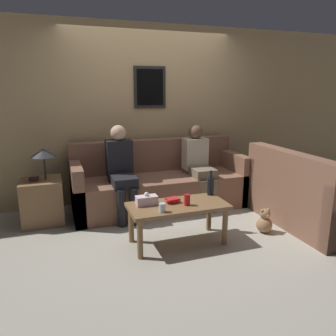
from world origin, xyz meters
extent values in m
plane|color=#ADA899|center=(0.00, 0.00, 0.00)|extent=(16.00, 16.00, 0.00)
cube|color=tan|center=(0.00, 1.00, 1.30)|extent=(9.00, 0.06, 2.60)
cube|color=black|center=(0.00, 0.96, 1.70)|extent=(0.48, 0.02, 0.60)
cube|color=silver|center=(0.00, 0.95, 1.70)|extent=(0.40, 0.01, 0.52)
cube|color=brown|center=(0.00, 0.48, 0.24)|extent=(2.46, 0.89, 0.48)
cube|color=brown|center=(0.00, 0.82, 0.71)|extent=(2.46, 0.20, 0.47)
cube|color=brown|center=(-1.16, 0.48, 0.37)|extent=(0.14, 0.89, 0.74)
cube|color=brown|center=(1.16, 0.48, 0.37)|extent=(0.14, 0.89, 0.74)
cube|color=brown|center=(1.63, -0.69, 0.24)|extent=(0.89, 1.53, 0.48)
cube|color=brown|center=(1.28, -0.69, 0.71)|extent=(0.20, 1.53, 0.47)
cube|color=brown|center=(1.63, 0.01, 0.37)|extent=(0.89, 0.14, 0.74)
cube|color=olive|center=(-0.17, -0.66, 0.44)|extent=(1.08, 0.51, 0.04)
cylinder|color=olive|center=(-0.65, -0.86, 0.21)|extent=(0.06, 0.06, 0.42)
cylinder|color=olive|center=(0.31, -0.86, 0.21)|extent=(0.06, 0.06, 0.42)
cylinder|color=olive|center=(-0.65, -0.47, 0.21)|extent=(0.06, 0.06, 0.42)
cylinder|color=olive|center=(0.31, -0.47, 0.21)|extent=(0.06, 0.06, 0.42)
cube|color=olive|center=(-1.59, 0.45, 0.28)|extent=(0.50, 0.50, 0.57)
cylinder|color=#262628|center=(-1.53, 0.45, 0.73)|extent=(0.02, 0.02, 0.31)
cone|color=#2D2D33|center=(-1.53, 0.45, 0.91)|extent=(0.31, 0.31, 0.10)
cube|color=red|center=(-1.67, 0.42, 0.58)|extent=(0.10, 0.08, 0.02)
cube|color=black|center=(-1.67, 0.42, 0.60)|extent=(0.13, 0.11, 0.02)
cylinder|color=black|center=(0.31, -0.48, 0.56)|extent=(0.08, 0.08, 0.21)
cylinder|color=black|center=(0.31, -0.48, 0.71)|extent=(0.03, 0.03, 0.09)
cylinder|color=silver|center=(-0.40, -0.83, 0.50)|extent=(0.07, 0.07, 0.09)
cube|color=red|center=(-0.21, -0.59, 0.47)|extent=(0.13, 0.10, 0.02)
cube|color=red|center=(-0.21, -0.59, 0.48)|extent=(0.16, 0.12, 0.02)
cube|color=red|center=(-0.21, -0.59, 0.50)|extent=(0.15, 0.13, 0.02)
cylinder|color=red|center=(-0.09, -0.72, 0.52)|extent=(0.07, 0.07, 0.12)
cube|color=silver|center=(-0.49, -0.57, 0.51)|extent=(0.23, 0.12, 0.10)
sphere|color=white|center=(-0.49, -0.57, 0.58)|extent=(0.05, 0.05, 0.05)
cube|color=black|center=(-0.59, 0.22, 0.53)|extent=(0.31, 0.46, 0.14)
cylinder|color=black|center=(-0.66, -0.01, 0.24)|extent=(0.11, 0.11, 0.48)
cylinder|color=black|center=(-0.51, -0.01, 0.24)|extent=(0.11, 0.11, 0.48)
cube|color=black|center=(-0.59, 0.45, 0.77)|extent=(0.34, 0.22, 0.49)
sphere|color=tan|center=(-0.59, 0.45, 1.11)|extent=(0.21, 0.21, 0.21)
cube|color=#756651|center=(0.55, 0.29, 0.53)|extent=(0.31, 0.45, 0.14)
cylinder|color=#756651|center=(0.47, 0.06, 0.24)|extent=(0.11, 0.11, 0.48)
cylinder|color=#756651|center=(0.62, 0.06, 0.24)|extent=(0.11, 0.11, 0.48)
cube|color=beige|center=(0.55, 0.51, 0.75)|extent=(0.34, 0.22, 0.45)
sphere|color=brown|center=(0.55, 0.51, 1.07)|extent=(0.21, 0.21, 0.21)
sphere|color=#A87A51|center=(0.91, -0.74, 0.09)|extent=(0.19, 0.19, 0.19)
sphere|color=#A87A51|center=(0.91, -0.74, 0.23)|extent=(0.12, 0.12, 0.12)
sphere|color=#A87A51|center=(0.87, -0.74, 0.28)|extent=(0.04, 0.04, 0.04)
sphere|color=#A87A51|center=(0.96, -0.74, 0.28)|extent=(0.04, 0.04, 0.04)
sphere|color=tan|center=(0.91, -0.79, 0.23)|extent=(0.05, 0.05, 0.05)
camera|label=1|loc=(-1.38, -3.81, 1.69)|focal=35.00mm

